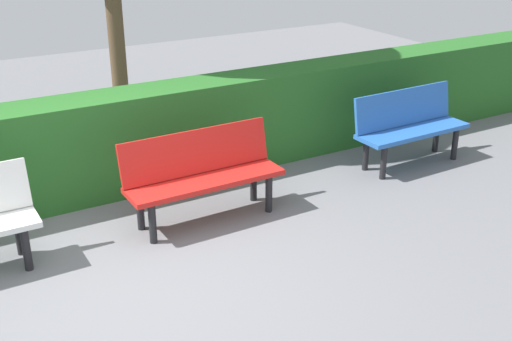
% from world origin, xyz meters
% --- Properties ---
extents(ground_plane, '(17.26, 17.26, 0.00)m').
position_xyz_m(ground_plane, '(0.00, 0.00, 0.00)').
color(ground_plane, slate).
extents(bench_blue, '(1.43, 0.49, 0.86)m').
position_xyz_m(bench_blue, '(-3.68, -0.81, 0.48)').
color(bench_blue, blue).
rests_on(bench_blue, ground_plane).
extents(bench_red, '(1.54, 0.48, 0.86)m').
position_xyz_m(bench_red, '(-0.99, -0.74, 0.48)').
color(bench_red, red).
rests_on(bench_red, ground_plane).
extents(hedge_row, '(13.26, 0.55, 1.06)m').
position_xyz_m(hedge_row, '(-1.13, -1.76, 0.53)').
color(hedge_row, '#266023').
rests_on(hedge_row, ground_plane).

